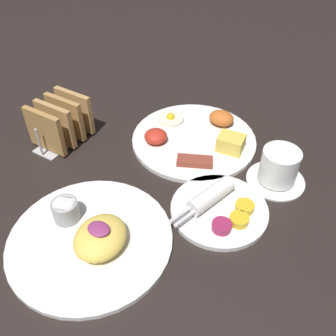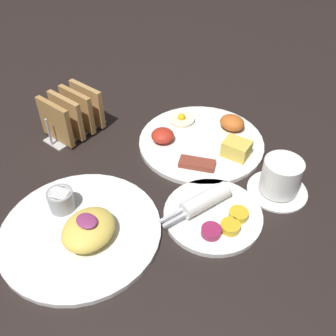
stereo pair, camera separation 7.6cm
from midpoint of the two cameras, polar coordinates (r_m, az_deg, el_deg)
ground_plane at (r=0.77m, az=-8.99°, el=-3.43°), size 3.00×3.00×0.00m
plate_breakfast at (r=0.87m, az=1.75°, el=4.57°), size 0.29×0.29×0.05m
plate_condiments at (r=0.71m, az=4.75°, el=-6.21°), size 0.19×0.19×0.04m
plate_foreground at (r=0.68m, az=-14.85°, el=-10.25°), size 0.29×0.29×0.06m
toast_rack at (r=0.90m, az=-18.39°, el=6.52°), size 0.10×0.15×0.10m
coffee_cup at (r=0.77m, az=13.83°, el=-0.16°), size 0.12×0.12×0.08m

